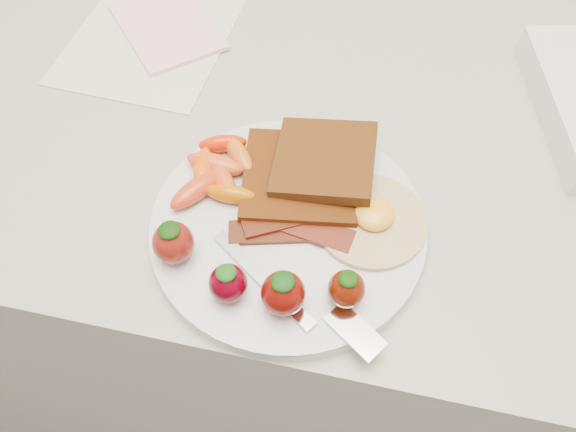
# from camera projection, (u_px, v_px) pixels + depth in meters

# --- Properties ---
(counter) EXTENTS (2.00, 0.60, 0.90)m
(counter) POSITION_uv_depth(u_px,v_px,m) (320.00, 291.00, 1.02)
(counter) COLOR gray
(counter) RESTS_ON ground
(plate) EXTENTS (0.27, 0.27, 0.02)m
(plate) POSITION_uv_depth(u_px,v_px,m) (288.00, 227.00, 0.55)
(plate) COLOR silver
(plate) RESTS_ON counter
(toast_lower) EXTENTS (0.13, 0.13, 0.01)m
(toast_lower) POSITION_uv_depth(u_px,v_px,m) (300.00, 177.00, 0.57)
(toast_lower) COLOR #3B2107
(toast_lower) RESTS_ON plate
(toast_upper) EXTENTS (0.11, 0.10, 0.02)m
(toast_upper) POSITION_uv_depth(u_px,v_px,m) (324.00, 160.00, 0.56)
(toast_upper) COLOR black
(toast_upper) RESTS_ON toast_lower
(fried_egg) EXTENTS (0.12, 0.12, 0.02)m
(fried_egg) POSITION_uv_depth(u_px,v_px,m) (372.00, 219.00, 0.54)
(fried_egg) COLOR beige
(fried_egg) RESTS_ON plate
(bacon_strips) EXTENTS (0.12, 0.08, 0.01)m
(bacon_strips) POSITION_uv_depth(u_px,v_px,m) (293.00, 224.00, 0.54)
(bacon_strips) COLOR black
(bacon_strips) RESTS_ON plate
(baby_carrots) EXTENTS (0.09, 0.11, 0.02)m
(baby_carrots) POSITION_uv_depth(u_px,v_px,m) (217.00, 171.00, 0.57)
(baby_carrots) COLOR #D34D17
(baby_carrots) RESTS_ON plate
(strawberries) EXTENTS (0.20, 0.07, 0.05)m
(strawberries) POSITION_uv_depth(u_px,v_px,m) (250.00, 275.00, 0.49)
(strawberries) COLOR maroon
(strawberries) RESTS_ON plate
(fork) EXTENTS (0.17, 0.10, 0.00)m
(fork) POSITION_uv_depth(u_px,v_px,m) (304.00, 302.00, 0.50)
(fork) COLOR silver
(fork) RESTS_ON plate
(paper_sheet) EXTENTS (0.21, 0.27, 0.00)m
(paper_sheet) POSITION_uv_depth(u_px,v_px,m) (154.00, 32.00, 0.73)
(paper_sheet) COLOR beige
(paper_sheet) RESTS_ON counter
(notepad) EXTENTS (0.18, 0.19, 0.01)m
(notepad) POSITION_uv_depth(u_px,v_px,m) (167.00, 26.00, 0.73)
(notepad) COLOR #F2BDCA
(notepad) RESTS_ON paper_sheet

